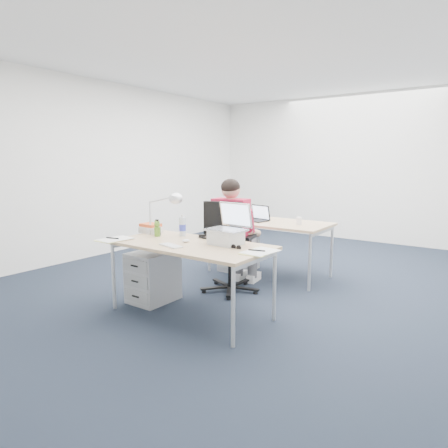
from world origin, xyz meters
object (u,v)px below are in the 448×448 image
(desk_near, at_px, (191,248))
(drawer_pedestal_far, at_px, (239,251))
(bear_figurine, at_px, (157,229))
(can_koozie, at_px, (158,231))
(water_bottle, at_px, (182,225))
(cordless_phone, at_px, (157,225))
(silver_laptop, at_px, (226,224))
(drawer_pedestal_near, at_px, (153,276))
(desk_lamp, at_px, (160,213))
(far_cup, at_px, (299,221))
(seated_person, at_px, (236,234))
(book_stack, at_px, (151,228))
(wireless_keyboard, at_px, (171,246))
(desk_far, at_px, (269,225))
(headphones, at_px, (208,236))
(computer_mouse, at_px, (186,241))
(office_chair, at_px, (229,266))
(sunglasses, at_px, (236,247))
(dark_laptop, at_px, (256,213))

(desk_near, xyz_separation_m, drawer_pedestal_far, (-0.55, 1.68, -0.41))
(bear_figurine, bearing_deg, can_koozie, 129.15)
(water_bottle, bearing_deg, cordless_phone, 174.83)
(silver_laptop, bearing_deg, drawer_pedestal_near, -170.39)
(desk_lamp, xyz_separation_m, far_cup, (0.90, 1.55, -0.20))
(seated_person, xyz_separation_m, drawer_pedestal_far, (-0.42, 0.70, -0.38))
(desk_near, bearing_deg, book_stack, 165.74)
(wireless_keyboard, height_order, far_cup, far_cup)
(can_koozie, distance_m, far_cup, 1.81)
(water_bottle, distance_m, far_cup, 1.59)
(seated_person, xyz_separation_m, book_stack, (-0.62, -0.80, 0.12))
(desk_near, height_order, desk_far, same)
(headphones, xyz_separation_m, book_stack, (-0.72, -0.13, 0.03))
(can_koozie, relative_size, desk_lamp, 0.19)
(drawer_pedestal_far, height_order, bear_figurine, bear_figurine)
(headphones, distance_m, far_cup, 1.42)
(silver_laptop, relative_size, cordless_phone, 2.85)
(book_stack, bearing_deg, computer_mouse, -14.66)
(cordless_phone, relative_size, far_cup, 1.39)
(seated_person, bearing_deg, drawer_pedestal_far, 112.74)
(office_chair, distance_m, computer_mouse, 0.90)
(bear_figurine, xyz_separation_m, cordless_phone, (-0.22, 0.21, -0.02))
(computer_mouse, bearing_deg, sunglasses, 19.00)
(drawer_pedestal_far, distance_m, headphones, 1.53)
(wireless_keyboard, distance_m, cordless_phone, 0.85)
(silver_laptop, xyz_separation_m, headphones, (-0.34, 0.16, -0.18))
(drawer_pedestal_far, bearing_deg, silver_laptop, -60.56)
(water_bottle, relative_size, sunglasses, 2.11)
(silver_laptop, xyz_separation_m, desk_lamp, (-0.85, -0.04, 0.05))
(desk_far, bearing_deg, water_bottle, -99.10)
(drawer_pedestal_far, height_order, book_stack, book_stack)
(drawer_pedestal_near, distance_m, desk_lamp, 0.71)
(wireless_keyboard, bearing_deg, drawer_pedestal_near, 166.40)
(cordless_phone, height_order, sunglasses, cordless_phone)
(desk_far, xyz_separation_m, computer_mouse, (0.02, -1.72, 0.06))
(wireless_keyboard, relative_size, can_koozie, 2.70)
(water_bottle, bearing_deg, bear_figurine, -139.20)
(wireless_keyboard, xyz_separation_m, far_cup, (0.43, 1.89, 0.04))
(silver_laptop, xyz_separation_m, far_cup, (0.05, 1.52, -0.15))
(wireless_keyboard, bearing_deg, cordless_phone, 157.33)
(wireless_keyboard, bearing_deg, desk_near, 86.66)
(desk_far, height_order, wireless_keyboard, wireless_keyboard)
(silver_laptop, height_order, dark_laptop, silver_laptop)
(drawer_pedestal_near, relative_size, wireless_keyboard, 2.13)
(dark_laptop, bearing_deg, seated_person, -67.71)
(book_stack, height_order, sunglasses, book_stack)
(desk_near, relative_size, far_cup, 16.19)
(office_chair, xyz_separation_m, drawer_pedestal_far, (-0.45, 0.88, -0.03))
(desk_far, height_order, water_bottle, water_bottle)
(drawer_pedestal_far, relative_size, wireless_keyboard, 2.13)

